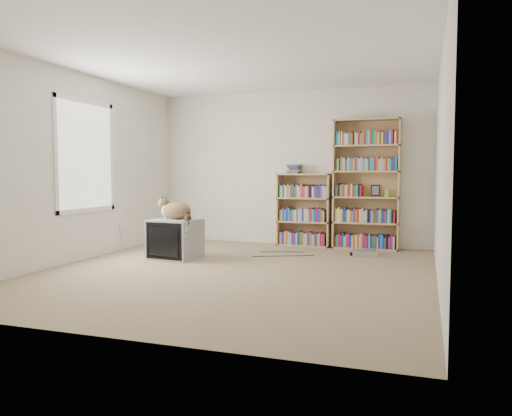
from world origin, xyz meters
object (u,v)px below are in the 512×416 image
(dvd_player, at_px, (364,253))
(cat, at_px, (178,213))
(bookcase_tall, at_px, (366,188))
(crt_tv, at_px, (176,239))
(bookcase_short, at_px, (304,213))

(dvd_player, bearing_deg, cat, -171.75)
(bookcase_tall, height_order, dvd_player, bookcase_tall)
(crt_tv, bearing_deg, dvd_player, 28.34)
(crt_tv, relative_size, cat, 1.06)
(crt_tv, height_order, bookcase_tall, bookcase_tall)
(cat, xyz_separation_m, dvd_player, (2.41, 1.01, -0.58))
(crt_tv, height_order, bookcase_short, bookcase_short)
(crt_tv, bearing_deg, bookcase_tall, 41.22)
(cat, relative_size, dvd_player, 1.78)
(cat, relative_size, bookcase_tall, 0.31)
(crt_tv, bearing_deg, bookcase_short, 56.12)
(bookcase_short, height_order, dvd_player, bookcase_short)
(dvd_player, bearing_deg, bookcase_short, 131.97)
(bookcase_tall, relative_size, dvd_player, 5.66)
(bookcase_short, relative_size, dvd_player, 3.30)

